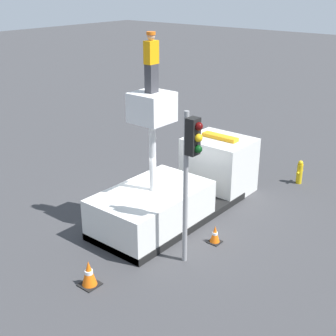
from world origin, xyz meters
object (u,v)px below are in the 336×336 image
object	(u,v)px
worker	(151,63)
fire_hydrant	(300,172)
bucket_truck	(181,188)
traffic_light_pole	(190,160)
traffic_cone_rear	(89,274)
traffic_cone_curbside	(215,235)

from	to	relation	value
worker	fire_hydrant	bearing A→B (deg)	-18.42
bucket_truck	traffic_light_pole	bearing A→B (deg)	-138.04
worker	traffic_light_pole	size ratio (longest dim) A/B	0.39
worker	traffic_cone_rear	xyz separation A→B (m)	(-3.48, -0.75, -5.07)
traffic_light_pole	traffic_cone_rear	world-z (taller)	traffic_light_pole
fire_hydrant	traffic_cone_curbside	size ratio (longest dim) A/B	1.68
fire_hydrant	traffic_cone_curbside	distance (m)	5.98
worker	traffic_cone_rear	size ratio (longest dim) A/B	2.32
bucket_truck	fire_hydrant	bearing A→B (deg)	-23.35
bucket_truck	traffic_cone_curbside	distance (m)	2.42
traffic_light_pole	fire_hydrant	size ratio (longest dim) A/B	4.63
traffic_light_pole	worker	bearing A→B (deg)	67.16
traffic_cone_curbside	traffic_light_pole	bearing A→B (deg)	-178.86
worker	traffic_cone_rear	world-z (taller)	worker
fire_hydrant	bucket_truck	bearing A→B (deg)	156.65
fire_hydrant	traffic_cone_rear	size ratio (longest dim) A/B	1.30
traffic_light_pole	traffic_cone_curbside	world-z (taller)	traffic_light_pole
bucket_truck	worker	xyz separation A→B (m)	(-1.48, 0.00, 4.53)
traffic_cone_rear	traffic_cone_curbside	size ratio (longest dim) A/B	1.30
worker	traffic_cone_curbside	distance (m)	5.60
traffic_light_pole	traffic_cone_curbside	bearing A→B (deg)	1.14
traffic_light_pole	traffic_cone_rear	distance (m)	4.09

